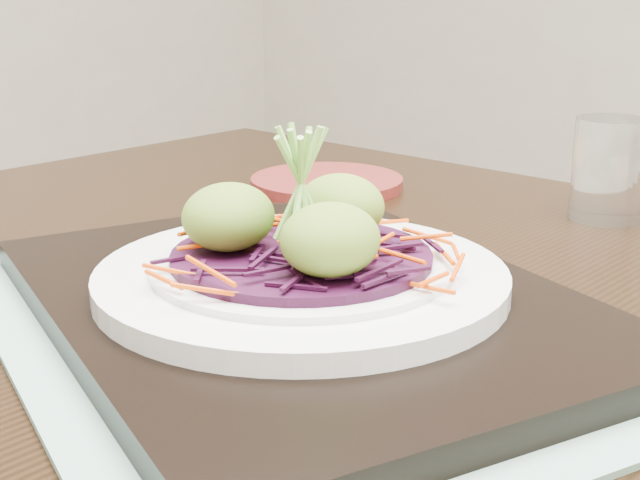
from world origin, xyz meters
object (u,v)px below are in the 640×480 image
Objects in this scene: dining_table at (414,436)px; water_glass at (609,169)px; terracotta_side_plate at (327,183)px; serving_tray at (302,302)px; white_plate at (302,276)px.

water_glass is (0.02, 0.30, 0.15)m from dining_table.
water_glass is (0.28, 0.06, 0.04)m from terracotta_side_plate.
terracotta_side_plate is 0.29m from water_glass.
white_plate is at bearing -111.88° from serving_tray.
water_glass is at bearing 91.03° from dining_table.
serving_tray is 0.39m from water_glass.
terracotta_side_plate is at bearing 125.00° from white_plate.
terracotta_side_plate is at bearing 142.40° from dining_table.
water_glass reaches higher than dining_table.
dining_table is 0.15m from serving_tray.
white_plate reaches higher than terracotta_side_plate.
water_glass is (0.06, 0.38, 0.03)m from serving_tray.
serving_tray is 0.38m from terracotta_side_plate.
water_glass reaches higher than serving_tray.
dining_table is at bearing 58.35° from white_plate.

